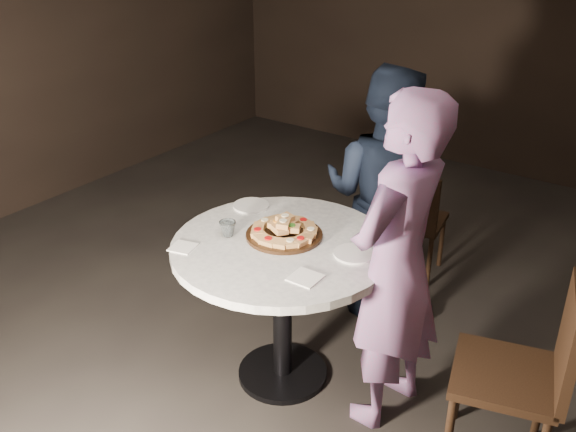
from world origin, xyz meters
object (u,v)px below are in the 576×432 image
Objects in this scene: serving_board at (284,235)px; diner_navy at (383,195)px; diner_teal at (396,266)px; water_glass at (228,229)px; chair_right at (531,367)px; table at (282,270)px; chair_far at (413,217)px; focaccia_pile at (284,229)px.

serving_board is 0.25× the size of diner_navy.
diner_teal is at bearing 4.69° from serving_board.
water_glass is 1.05m from diner_navy.
chair_right is (1.25, 0.08, -0.29)m from serving_board.
diner_navy is at bearing 84.87° from table.
diner_navy is at bearing -139.04° from chair_right.
diner_navy reaches higher than chair_right.
water_glass is at bearing 66.55° from chair_far.
water_glass is at bearing -160.70° from table.
diner_teal is (0.60, 0.05, 0.00)m from serving_board.
diner_teal reaches higher than serving_board.
focaccia_pile is at bearing 75.82° from diner_navy.
chair_far is (0.13, 1.27, -0.38)m from serving_board.
chair_far is 1.36m from diner_teal.
serving_board is at bearing 34.12° from water_glass.
serving_board is 0.41× the size of chair_right.
table is 0.21m from focaccia_pile.
serving_board reaches higher than chair_far.
focaccia_pile reaches higher than serving_board.
table is 1.53× the size of chair_right.
focaccia_pile is (0.00, 0.00, 0.03)m from serving_board.
diner_teal reaches higher than chair_far.
water_glass reaches higher than serving_board.
table is 1.83× the size of chair_far.
chair_far is at bearing -98.07° from diner_navy.
chair_right is at bearing 6.56° from table.
chair_far is 0.51× the size of diner_navy.
serving_board is (-0.03, 0.06, 0.16)m from table.
diner_navy is (0.35, 0.99, -0.09)m from water_glass.
water_glass is 0.09× the size of chair_right.
chair_right is 1.38m from diner_navy.
water_glass is 0.86m from diner_teal.
focaccia_pile is at bearing -101.90° from chair_right.
serving_board is 0.03m from focaccia_pile.
serving_board reaches higher than table.
table is 3.76× the size of serving_board.
serving_board is 4.54× the size of water_glass.
focaccia_pile is 1.34m from chair_far.
table is 0.18m from serving_board.
chair_right is at bearing 8.95° from water_glass.
table is 0.87× the size of diner_teal.
table is at bearing 76.76° from chair_far.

